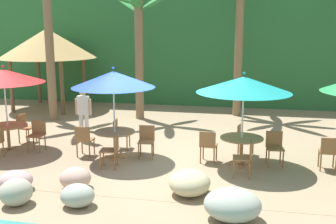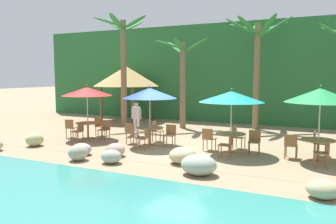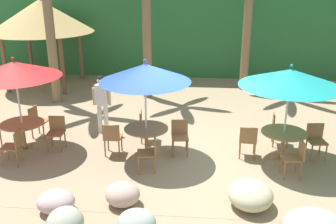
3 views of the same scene
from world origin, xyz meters
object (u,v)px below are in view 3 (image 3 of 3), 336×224
chair_blue_inland (145,124)px  chair_teal_inland (277,127)px  chair_blue_seaward (180,134)px  palm_tree_second (146,9)px  chair_teal_left (248,139)px  chair_blue_right (150,151)px  chair_red_right (14,145)px  dining_table_teal (284,137)px  chair_blue_left (112,137)px  chair_teal_right (296,156)px  dining_table_blue (146,133)px  umbrella_blue (145,73)px  umbrella_teal (290,78)px  palapa_hut (40,16)px  chair_teal_seaward (316,138)px  dining_table_red (23,127)px  waiter_in_white (102,100)px  chair_red_seaward (56,130)px  umbrella_red (14,69)px  chair_red_inland (37,119)px

chair_blue_inland → chair_teal_inland: bearing=1.2°
chair_blue_seaward → palm_tree_second: bearing=107.7°
chair_blue_inland → chair_teal_left: (2.68, -0.80, 0.00)m
chair_blue_right → chair_blue_seaward: bearing=59.0°
chair_red_right → dining_table_teal: size_ratio=0.79×
chair_blue_left → chair_blue_inland: bearing=54.0°
chair_blue_right → chair_teal_right: (3.29, 0.04, 0.00)m
chair_red_right → chair_blue_inland: (2.91, 1.63, 0.00)m
dining_table_blue → chair_teal_right: (3.50, -0.79, -0.10)m
umbrella_blue → chair_blue_right: size_ratio=2.85×
chair_red_right → umbrella_teal: umbrella_teal is taller
chair_blue_left → palapa_hut: bearing=124.1°
dining_table_teal → palapa_hut: size_ratio=0.27×
dining_table_teal → chair_teal_inland: bearing=89.3°
chair_blue_seaward → umbrella_teal: umbrella_teal is taller
dining_table_blue → dining_table_teal: same height
chair_teal_seaward → chair_teal_left: same height
dining_table_red → chair_blue_seaward: 4.08m
chair_blue_right → chair_teal_inland: 3.62m
chair_red_right → chair_blue_left: (2.22, 0.68, 0.00)m
chair_blue_right → waiter_in_white: waiter_in_white is taller
dining_table_teal → palm_tree_second: palm_tree_second is taller
chair_teal_right → chair_red_right: bearing=180.0°
chair_red_seaward → chair_blue_seaward: (3.23, 0.02, 0.00)m
chair_red_seaward → chair_teal_inland: bearing=7.2°
chair_teal_left → waiter_in_white: bearing=162.0°
chair_teal_left → palapa_hut: (-7.54, 6.00, 2.29)m
chair_red_right → chair_teal_seaward: (7.28, 1.04, 0.00)m
dining_table_teal → waiter_in_white: (-4.84, 1.28, 0.37)m
chair_teal_seaward → chair_blue_inland: bearing=172.4°
umbrella_red → umbrella_teal: size_ratio=1.02×
umbrella_red → chair_red_inland: (0.01, 0.85, -1.64)m
dining_table_teal → palapa_hut: palapa_hut is taller
chair_blue_seaward → chair_teal_seaward: (3.38, 0.06, 0.00)m
chair_blue_right → palapa_hut: palapa_hut is taller
umbrella_blue → palapa_hut: bearing=129.7°
dining_table_red → umbrella_blue: 3.59m
chair_red_inland → dining_table_teal: size_ratio=0.79×
palm_tree_second → palapa_hut: size_ratio=1.17×
dining_table_red → waiter_in_white: (1.78, 1.28, 0.37)m
waiter_in_white → chair_blue_left: bearing=-67.1°
umbrella_red → palapa_hut: palapa_hut is taller
chair_blue_left → umbrella_teal: bearing=2.2°
chair_red_seaward → chair_teal_inland: (5.79, 0.73, 0.00)m
dining_table_red → chair_teal_inland: size_ratio=1.26×
chair_red_inland → chair_blue_left: 2.59m
umbrella_red → chair_teal_left: bearing=-0.1°
umbrella_red → chair_red_right: (0.18, -0.84, -1.64)m
umbrella_red → chair_blue_inland: (3.08, 0.79, -1.64)m
chair_teal_right → chair_blue_inland: bearing=156.0°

